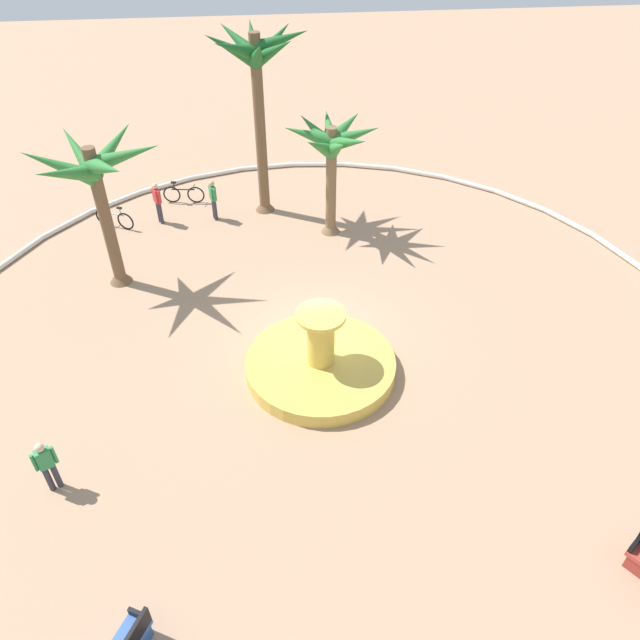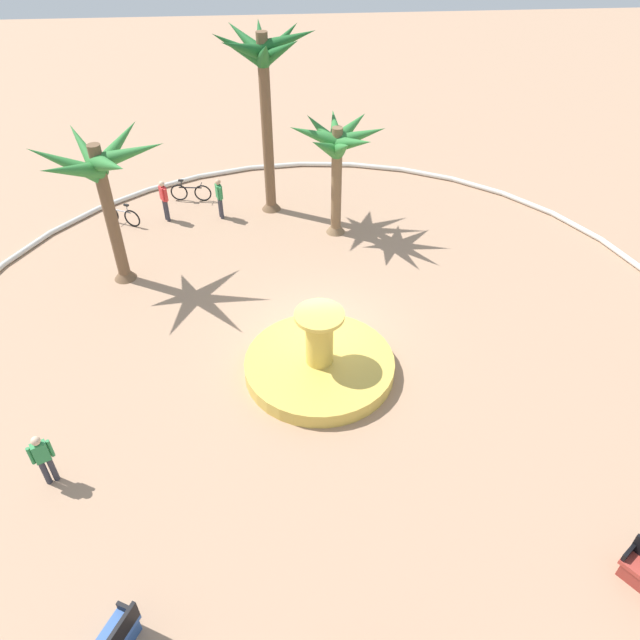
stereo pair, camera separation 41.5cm
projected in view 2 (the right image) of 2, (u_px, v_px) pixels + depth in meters
ground_plane at (320, 335)px, 19.11m from camera, size 80.00×80.00×0.00m
plaza_curb at (320, 332)px, 19.05m from camera, size 24.09×24.09×0.20m
fountain at (319, 364)px, 17.65m from camera, size 4.32×4.32×2.17m
palm_tree_near_fountain at (101, 174)px, 18.94m from camera, size 4.25×3.94×5.17m
palm_tree_by_curb at (338, 147)px, 21.64m from camera, size 3.52×3.40×4.45m
palm_tree_mid_plaza at (264, 70)px, 21.68m from camera, size 3.77×3.70×7.09m
bicycle_red_frame at (122, 216)px, 24.04m from camera, size 1.57×0.81×0.94m
bicycle_by_lamppost at (191, 192)px, 25.52m from camera, size 1.71×0.44×0.94m
person_cyclist_helmet at (219, 196)px, 24.10m from camera, size 0.30×0.50×1.66m
person_cyclist_photo at (164, 199)px, 23.92m from camera, size 0.35×0.47×1.70m
person_pedestrian_stroll at (43, 457)px, 14.35m from camera, size 0.49×0.33×1.60m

